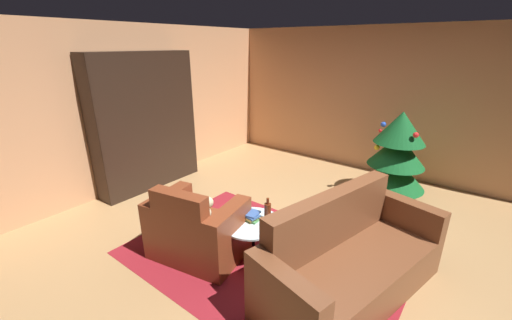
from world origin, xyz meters
name	(u,v)px	position (x,y,z in m)	size (l,w,h in m)	color
ground_plane	(289,242)	(0.00, 0.00, 0.00)	(6.96, 6.96, 0.00)	#A67D4E
wall_back	(381,102)	(0.00, 2.93, 1.25)	(5.92, 0.06, 2.51)	tan
wall_left	(133,108)	(-2.93, 0.00, 1.25)	(0.06, 5.91, 2.51)	tan
area_rug	(261,258)	(-0.09, -0.43, 0.00)	(2.85, 1.97, 0.01)	maroon
bookshelf_unit	(152,123)	(-2.67, 0.12, 1.03)	(0.37, 1.67, 2.11)	black
armchair_red	(196,230)	(-0.68, -0.81, 0.31)	(1.08, 0.85, 0.87)	brown
couch_red	(349,263)	(0.84, -0.33, 0.31)	(1.20, 2.03, 0.93)	brown
coffee_table	(251,225)	(-0.20, -0.46, 0.39)	(0.66, 0.66, 0.43)	black
book_stack_on_table	(250,216)	(-0.25, -0.43, 0.47)	(0.23, 0.19, 0.08)	#498A4A
bottle_on_table	(268,211)	(-0.09, -0.32, 0.53)	(0.07, 0.07, 0.26)	#5A2310
decorated_tree	(397,154)	(0.59, 2.02, 0.68)	(0.91, 0.91, 1.31)	brown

